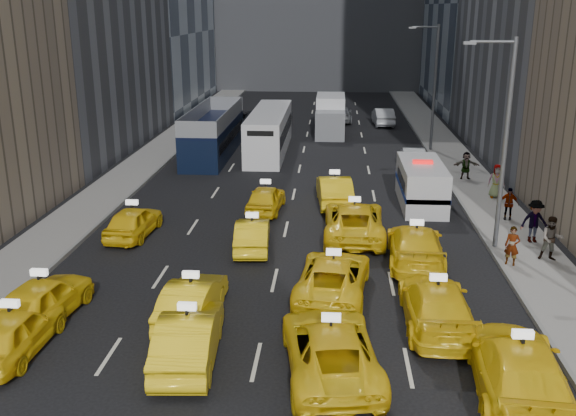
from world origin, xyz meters
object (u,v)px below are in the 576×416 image
at_px(box_truck, 330,116).
at_px(pedestrian_0, 512,246).
at_px(nypd_van, 421,185).
at_px(city_bus, 269,132).
at_px(double_decker, 213,132).

xyz_separation_m(box_truck, pedestrian_0, (7.53, -28.36, -0.57)).
xyz_separation_m(nypd_van, city_bus, (-9.34, 12.42, 0.39)).
relative_size(nypd_van, city_bus, 0.48).
distance_m(nypd_van, city_bus, 15.54).
bearing_deg(pedestrian_0, double_decker, 152.76).
bearing_deg(nypd_van, double_decker, 140.61).
height_order(nypd_van, box_truck, box_truck).
distance_m(nypd_van, box_truck, 20.40).
distance_m(double_decker, box_truck, 11.87).
relative_size(nypd_van, box_truck, 0.83).
distance_m(double_decker, city_bus, 4.06).
relative_size(double_decker, pedestrian_0, 7.28).
xyz_separation_m(double_decker, city_bus, (3.87, 1.21, -0.17)).
bearing_deg(box_truck, nypd_van, -78.88).
height_order(nypd_van, double_decker, double_decker).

